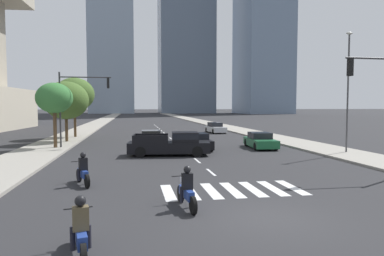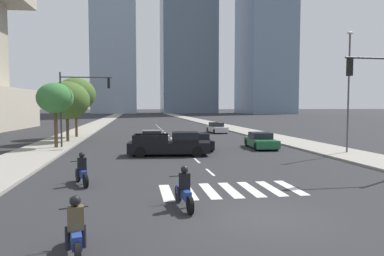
# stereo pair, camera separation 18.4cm
# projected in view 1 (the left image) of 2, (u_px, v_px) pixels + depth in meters

# --- Properties ---
(ground_plane) EXTENTS (800.00, 800.00, 0.00)m
(ground_plane) POSITION_uv_depth(u_px,v_px,m) (265.00, 218.00, 11.00)
(ground_plane) COLOR #28282B
(sidewalk_east) EXTENTS (4.00, 260.00, 0.15)m
(sidewalk_east) POSITION_uv_depth(u_px,v_px,m) (260.00, 135.00, 42.39)
(sidewalk_east) COLOR gray
(sidewalk_east) RESTS_ON ground
(sidewalk_west) EXTENTS (4.00, 260.00, 0.15)m
(sidewalk_west) POSITION_uv_depth(u_px,v_px,m) (68.00, 137.00, 38.62)
(sidewalk_west) COLOR gray
(sidewalk_west) RESTS_ON ground
(crosswalk_near) EXTENTS (5.85, 2.76, 0.01)m
(crosswalk_near) POSITION_uv_depth(u_px,v_px,m) (232.00, 190.00, 14.67)
(crosswalk_near) COLOR silver
(crosswalk_near) RESTS_ON ground
(lane_divider_center) EXTENTS (0.14, 50.00, 0.01)m
(lane_divider_center) POSITION_uv_depth(u_px,v_px,m) (167.00, 135.00, 42.21)
(lane_divider_center) COLOR silver
(lane_divider_center) RESTS_ON ground
(motorcycle_lead) EXTENTS (0.70, 2.21, 1.49)m
(motorcycle_lead) POSITION_uv_depth(u_px,v_px,m) (187.00, 191.00, 12.05)
(motorcycle_lead) COLOR black
(motorcycle_lead) RESTS_ON ground
(motorcycle_trailing) EXTENTS (1.02, 2.00, 1.49)m
(motorcycle_trailing) POSITION_uv_depth(u_px,v_px,m) (83.00, 172.00, 15.58)
(motorcycle_trailing) COLOR black
(motorcycle_trailing) RESTS_ON ground
(motorcycle_third) EXTENTS (0.78, 2.12, 1.49)m
(motorcycle_third) POSITION_uv_depth(u_px,v_px,m) (81.00, 233.00, 8.08)
(motorcycle_third) COLOR black
(motorcycle_third) RESTS_ON ground
(pickup_truck) EXTENTS (5.94, 2.54, 1.67)m
(pickup_truck) POSITION_uv_depth(u_px,v_px,m) (173.00, 144.00, 24.89)
(pickup_truck) COLOR black
(pickup_truck) RESTS_ON ground
(sedan_green_0) EXTENTS (2.18, 4.57, 1.31)m
(sedan_green_0) POSITION_uv_depth(u_px,v_px,m) (260.00, 141.00, 29.36)
(sedan_green_0) COLOR #1E6038
(sedan_green_0) RESTS_ON ground
(sedan_silver_1) EXTENTS (2.05, 4.67, 1.37)m
(sedan_silver_1) POSITION_uv_depth(u_px,v_px,m) (215.00, 128.00, 46.23)
(sedan_silver_1) COLOR #B7BABF
(sedan_silver_1) RESTS_ON ground
(sedan_gold_2) EXTENTS (1.94, 4.54, 1.32)m
(sedan_gold_2) POSITION_uv_depth(u_px,v_px,m) (151.00, 138.00, 32.00)
(sedan_gold_2) COLOR #B28E38
(sedan_gold_2) RESTS_ON ground
(sedan_black_3) EXTENTS (1.78, 4.22, 1.31)m
(sedan_black_3) POSITION_uv_depth(u_px,v_px,m) (198.00, 142.00, 28.43)
(sedan_black_3) COLOR black
(sedan_black_3) RESTS_ON ground
(traffic_signal_far) EXTENTS (4.43, 0.28, 6.17)m
(traffic_signal_far) POSITION_uv_depth(u_px,v_px,m) (79.00, 96.00, 28.72)
(traffic_signal_far) COLOR #333335
(traffic_signal_far) RESTS_ON sidewalk_west
(street_lamp_east) EXTENTS (0.50, 0.24, 8.76)m
(street_lamp_east) POSITION_uv_depth(u_px,v_px,m) (348.00, 84.00, 25.41)
(street_lamp_east) COLOR #3F3F42
(street_lamp_east) RESTS_ON sidewalk_east
(street_tree_nearest) EXTENTS (2.91, 2.91, 5.29)m
(street_tree_nearest) POSITION_uv_depth(u_px,v_px,m) (54.00, 98.00, 28.26)
(street_tree_nearest) COLOR #4C3823
(street_tree_nearest) RESTS_ON sidewalk_west
(street_tree_second) EXTENTS (4.25, 4.25, 5.75)m
(street_tree_second) POSITION_uv_depth(u_px,v_px,m) (66.00, 100.00, 33.19)
(street_tree_second) COLOR #4C3823
(street_tree_second) RESTS_ON sidewalk_west
(street_tree_third) EXTENTS (4.29, 4.29, 6.50)m
(street_tree_third) POSITION_uv_depth(u_px,v_px,m) (74.00, 94.00, 38.16)
(street_tree_third) COLOR #4C3823
(street_tree_third) RESTS_ON sidewalk_west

